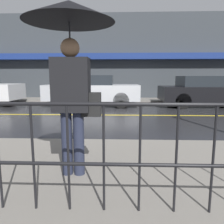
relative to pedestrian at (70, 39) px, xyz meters
name	(u,v)px	position (x,y,z in m)	size (l,w,h in m)	color
ground_plane	(112,115)	(0.29, 5.29, -1.85)	(80.00, 80.00, 0.00)	#262628
sidewalk_near	(98,169)	(0.29, 0.30, -1.79)	(28.00, 2.65, 0.14)	slate
sidewalk_far	(115,100)	(0.29, 9.88, -1.79)	(28.00, 1.82, 0.14)	slate
lane_marking	(112,115)	(0.29, 5.29, -1.85)	(25.20, 0.12, 0.01)	gold
building_storefront	(115,57)	(0.29, 10.91, 0.72)	(28.00, 0.85, 5.14)	#383D42
railing_foreground	(86,145)	(0.29, -0.78, -1.06)	(12.00, 0.04, 1.05)	black
pedestrian	(70,39)	(0.00, 0.00, 0.00)	(1.10, 1.10, 2.16)	#23283D
car_silver	(92,90)	(-0.79, 7.87, -1.08)	(4.51, 1.78, 1.48)	#B2B5BA
car_black	(206,91)	(4.71, 7.87, -1.10)	(4.40, 1.89, 1.45)	black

